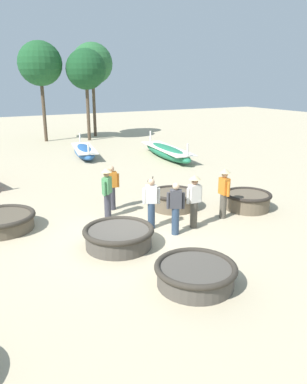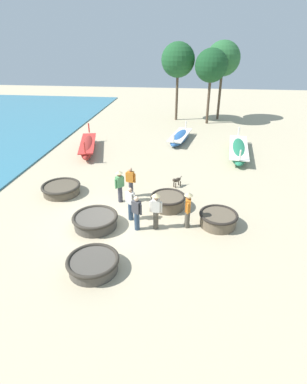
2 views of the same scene
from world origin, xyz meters
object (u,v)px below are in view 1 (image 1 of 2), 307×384
at_px(coracle_beside_post, 247,200).
at_px(tree_left_mid, 40,64).
at_px(coracle_tilted, 195,274).
at_px(dog, 151,182).
at_px(coracle_center, 173,199).
at_px(tree_center, 86,70).
at_px(long_boat_green_hull, 84,151).
at_px(fisherman_with_hat, 112,187).
at_px(fisherman_standing_right, 224,190).
at_px(fisherman_standing_left, 176,207).
at_px(fisherman_by_coracle, 151,202).
at_px(coracle_weathered, 119,236).
at_px(coracle_far_right, 2,221).
at_px(fisherman_crouching, 194,198).
at_px(long_boat_blue_hull, 167,152).
at_px(tree_rightmost, 92,64).
at_px(fisherman_hauling, 107,189).

relative_size(coracle_beside_post, tree_left_mid, 0.24).
height_order(coracle_tilted, dog, dog).
distance_m(coracle_center, tree_center, 17.10).
bearing_deg(tree_center, coracle_center, -98.56).
distance_m(coracle_tilted, coracle_beside_post, 5.62).
bearing_deg(long_boat_green_hull, tree_center, 68.48).
relative_size(coracle_beside_post, fisherman_with_hat, 1.05).
distance_m(coracle_center, fisherman_standing_right, 1.94).
xyz_separation_m(fisherman_standing_left, tree_left_mid, (0.63, 19.32, 4.58)).
height_order(coracle_center, fisherman_by_coracle, fisherman_by_coracle).
height_order(coracle_tilted, fisherman_standing_left, fisherman_standing_left).
xyz_separation_m(dog, tree_left_mid, (-0.81, 15.03, 5.05)).
relative_size(fisherman_with_hat, fisherman_by_coracle, 1.00).
xyz_separation_m(coracle_tilted, tree_center, (4.69, 20.91, 4.77)).
distance_m(coracle_tilted, long_boat_green_hull, 15.26).
height_order(coracle_tilted, long_boat_green_hull, long_boat_green_hull).
xyz_separation_m(coracle_weathered, fisherman_with_hat, (1.00, 2.90, 0.53)).
height_order(coracle_center, coracle_far_right, coracle_center).
bearing_deg(fisherman_crouching, tree_center, 81.13).
relative_size(fisherman_by_coracle, tree_center, 0.24).
distance_m(fisherman_standing_left, dog, 4.55).
distance_m(coracle_center, fisherman_standing_left, 2.36).
height_order(coracle_far_right, fisherman_crouching, fisherman_crouching).
bearing_deg(tree_center, long_boat_blue_hull, -77.86).
bearing_deg(coracle_center, long_boat_blue_hull, 61.34).
relative_size(coracle_tilted, tree_left_mid, 0.26).
relative_size(fisherman_with_hat, fisherman_crouching, 0.94).
height_order(coracle_beside_post, coracle_weathered, coracle_beside_post).
xyz_separation_m(coracle_far_right, tree_left_mid, (5.08, 16.55, 5.14)).
distance_m(fisherman_by_coracle, fisherman_crouching, 1.31).
bearing_deg(long_boat_blue_hull, fisherman_crouching, -115.75).
bearing_deg(fisherman_by_coracle, tree_rightmost, 75.16).
height_order(coracle_tilted, fisherman_standing_right, fisherman_standing_right).
relative_size(coracle_tilted, long_boat_green_hull, 0.41).
bearing_deg(fisherman_standing_left, long_boat_green_hull, 84.05).
distance_m(fisherman_standing_left, fisherman_hauling, 2.59).
bearing_deg(long_boat_green_hull, coracle_center, -90.80).
distance_m(coracle_far_right, fisherman_hauling, 3.33).
bearing_deg(coracle_weathered, fisherman_standing_left, -0.16).
bearing_deg(coracle_beside_post, fisherman_crouching, -168.47).
bearing_deg(coracle_center, dog, 82.53).
height_order(fisherman_by_coracle, tree_left_mid, tree_left_mid).
bearing_deg(dog, tree_center, 81.26).
bearing_deg(tree_rightmost, tree_center, -121.80).
distance_m(fisherman_crouching, fisherman_hauling, 2.89).
relative_size(coracle_weathered, long_boat_green_hull, 0.43).
height_order(fisherman_with_hat, tree_left_mid, tree_left_mid).
height_order(coracle_center, tree_left_mid, tree_left_mid).
relative_size(coracle_far_right, fisherman_with_hat, 1.27).
height_order(long_boat_green_hull, fisherman_standing_left, fisherman_standing_left).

